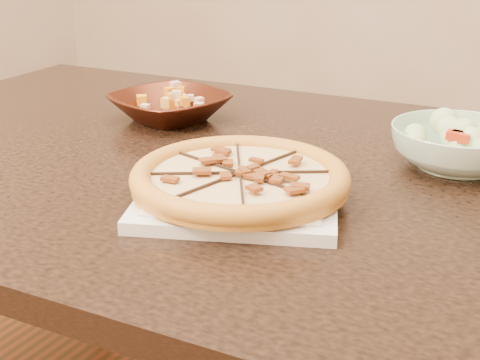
% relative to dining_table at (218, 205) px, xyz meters
% --- Properties ---
extents(dining_table, '(1.57, 1.06, 0.75)m').
position_rel_dining_table_xyz_m(dining_table, '(0.00, 0.00, 0.00)').
color(dining_table, '#301D13').
rests_on(dining_table, floor).
extents(plate, '(0.36, 0.36, 0.02)m').
position_rel_dining_table_xyz_m(plate, '(0.13, -0.15, 0.10)').
color(plate, white).
rests_on(plate, dining_table).
extents(pizza, '(0.31, 0.31, 0.03)m').
position_rel_dining_table_xyz_m(pizza, '(0.13, -0.15, 0.13)').
color(pizza, '#BD852A').
rests_on(pizza, plate).
extents(bronze_bowl, '(0.27, 0.27, 0.05)m').
position_rel_dining_table_xyz_m(bronze_bowl, '(-0.20, 0.14, 0.12)').
color(bronze_bowl, '#4D2013').
rests_on(bronze_bowl, dining_table).
extents(mixed_dish, '(0.10, 0.11, 0.03)m').
position_rel_dining_table_xyz_m(mixed_dish, '(-0.20, 0.14, 0.16)').
color(mixed_dish, '#D9AC8F').
rests_on(mixed_dish, bronze_bowl).
extents(salad_bowl, '(0.23, 0.23, 0.07)m').
position_rel_dining_table_xyz_m(salad_bowl, '(0.36, 0.14, 0.13)').
color(salad_bowl, silver).
rests_on(salad_bowl, dining_table).
extents(salad, '(0.09, 0.12, 0.04)m').
position_rel_dining_table_xyz_m(salad, '(0.36, 0.14, 0.18)').
color(salad, '#B8D99B').
rests_on(salad, salad_bowl).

